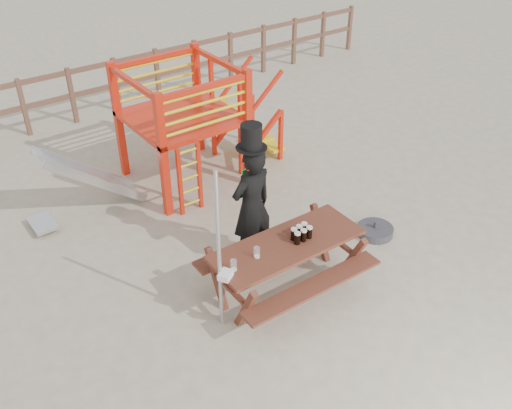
% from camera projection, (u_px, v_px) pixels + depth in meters
% --- Properties ---
extents(ground, '(60.00, 60.00, 0.00)m').
position_uv_depth(ground, '(308.00, 292.00, 7.76)').
color(ground, '#B9AD90').
rests_on(ground, ground).
extents(back_fence, '(15.09, 0.09, 1.20)m').
position_uv_depth(back_fence, '(94.00, 84.00, 12.04)').
color(back_fence, brown).
rests_on(back_fence, ground).
extents(playground_fort, '(4.71, 1.84, 2.10)m').
position_uv_depth(playground_fort, '(179.00, 125.00, 9.63)').
color(playground_fort, red).
rests_on(playground_fort, ground).
extents(picnic_table, '(2.10, 1.48, 0.80)m').
position_uv_depth(picnic_table, '(286.00, 261.00, 7.54)').
color(picnic_table, brown).
rests_on(picnic_table, ground).
extents(man_with_hat, '(0.70, 0.49, 2.17)m').
position_uv_depth(man_with_hat, '(252.00, 204.00, 7.83)').
color(man_with_hat, black).
rests_on(man_with_hat, ground).
extents(metal_pole, '(0.05, 0.05, 2.27)m').
position_uv_depth(metal_pole, '(219.00, 254.00, 6.66)').
color(metal_pole, '#B2B2B7').
rests_on(metal_pole, ground).
extents(parasol_base, '(0.56, 0.56, 0.24)m').
position_uv_depth(parasol_base, '(375.00, 231.00, 8.83)').
color(parasol_base, '#36363B').
rests_on(parasol_base, ground).
extents(paper_bag, '(0.23, 0.21, 0.08)m').
position_uv_depth(paper_bag, '(226.00, 275.00, 6.79)').
color(paper_bag, white).
rests_on(paper_bag, picnic_table).
extents(stout_pints, '(0.29, 0.19, 0.17)m').
position_uv_depth(stout_pints, '(301.00, 233.00, 7.40)').
color(stout_pints, black).
rests_on(stout_pints, picnic_table).
extents(empty_glasses, '(0.45, 0.12, 0.15)m').
position_uv_depth(empty_glasses, '(245.00, 259.00, 6.99)').
color(empty_glasses, silver).
rests_on(empty_glasses, picnic_table).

